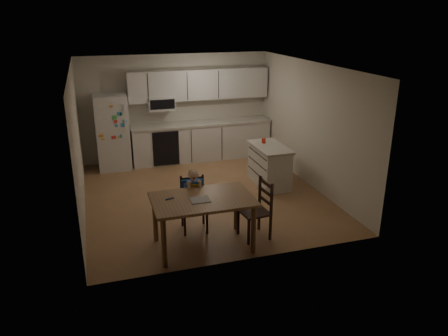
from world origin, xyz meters
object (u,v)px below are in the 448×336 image
red_cup (264,141)px  chair_booster (193,193)px  dining_table (203,205)px  kitchen_island (269,165)px  chair_side (260,205)px  refrigerator (112,132)px

red_cup → chair_booster: 2.57m
red_cup → dining_table: bearing=-129.7°
kitchen_island → dining_table: 2.87m
kitchen_island → red_cup: size_ratio=11.08×
red_cup → kitchen_island: bearing=-78.3°
red_cup → chair_side: 2.47m
kitchen_island → chair_booster: (-1.96, -1.46, 0.21)m
red_cup → chair_side: bearing=-113.3°
refrigerator → chair_booster: (1.04, -3.48, -0.21)m
red_cup → chair_booster: bearing=-138.4°
red_cup → dining_table: 3.00m
kitchen_island → dining_table: size_ratio=0.76×
refrigerator → dining_table: size_ratio=1.13×
kitchen_island → chair_side: size_ratio=1.20×
refrigerator → chair_booster: size_ratio=1.61×
kitchen_island → chair_side: 2.26m
dining_table → chair_booster: chair_booster is taller
red_cup → chair_side: (-0.97, -2.25, -0.35)m
kitchen_island → chair_booster: bearing=-143.2°
refrigerator → chair_booster: 3.64m
red_cup → dining_table: size_ratio=0.07×
kitchen_island → chair_booster: 2.45m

